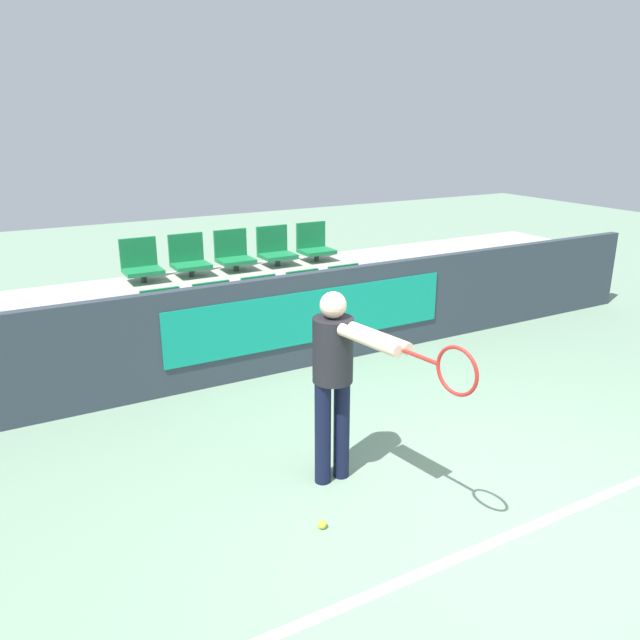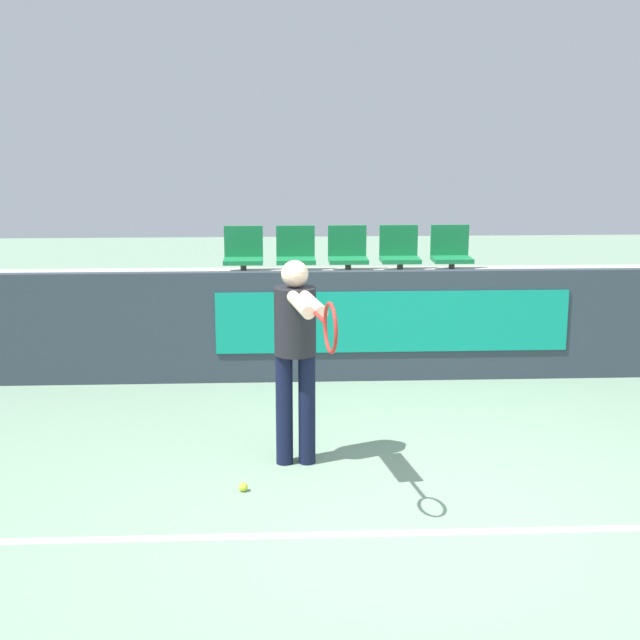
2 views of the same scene
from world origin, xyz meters
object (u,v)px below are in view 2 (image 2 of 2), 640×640
at_px(stadium_chair_0, 241,305).
at_px(stadium_chair_5, 243,253).
at_px(stadium_chair_9, 451,252).
at_px(tennis_player, 297,342).
at_px(stadium_chair_4, 465,303).
at_px(stadium_chair_8, 399,252).
at_px(stadium_chair_1, 298,305).
at_px(stadium_chair_3, 410,304).
at_px(tennis_ball, 243,487).
at_px(stadium_chair_6, 296,253).
at_px(stadium_chair_2, 354,304).
at_px(stadium_chair_7, 348,252).

bearing_deg(stadium_chair_0, stadium_chair_5, 90.00).
height_order(stadium_chair_9, tennis_player, tennis_player).
bearing_deg(stadium_chair_4, tennis_player, -122.53).
height_order(stadium_chair_4, stadium_chair_5, stadium_chair_5).
height_order(stadium_chair_5, stadium_chair_8, same).
height_order(stadium_chair_0, stadium_chair_8, stadium_chair_8).
relative_size(stadium_chair_1, stadium_chair_3, 1.00).
distance_m(stadium_chair_5, stadium_chair_8, 1.82).
bearing_deg(stadium_chair_0, tennis_ball, -87.73).
xyz_separation_m(stadium_chair_1, stadium_chair_6, (0.00, 0.89, 0.43)).
distance_m(stadium_chair_6, stadium_chair_9, 1.82).
height_order(stadium_chair_5, tennis_player, tennis_player).
bearing_deg(tennis_player, tennis_ball, -140.75).
xyz_separation_m(stadium_chair_4, tennis_ball, (-2.29, -3.41, -0.62)).
relative_size(stadium_chair_1, tennis_ball, 7.96).
height_order(stadium_chair_2, stadium_chair_6, stadium_chair_6).
relative_size(stadium_chair_1, stadium_chair_9, 1.00).
bearing_deg(stadium_chair_5, stadium_chair_1, -55.92).
relative_size(stadium_chair_8, tennis_ball, 7.96).
bearing_deg(stadium_chair_4, stadium_chair_2, 180.00).
xyz_separation_m(stadium_chair_2, stadium_chair_9, (1.21, 0.89, 0.43)).
xyz_separation_m(stadium_chair_6, stadium_chair_9, (1.82, 0.00, 0.00)).
distance_m(stadium_chair_1, stadium_chair_5, 1.16).
distance_m(stadium_chair_3, stadium_chair_7, 1.16).
xyz_separation_m(stadium_chair_2, tennis_ball, (-1.08, -3.41, -0.62)).
bearing_deg(stadium_chair_5, tennis_player, -82.11).
height_order(stadium_chair_0, tennis_ball, stadium_chair_0).
distance_m(stadium_chair_3, stadium_chair_9, 1.16).
distance_m(stadium_chair_4, stadium_chair_6, 2.07).
height_order(stadium_chair_4, stadium_chair_7, stadium_chair_7).
bearing_deg(tennis_ball, stadium_chair_4, 56.19).
distance_m(stadium_chair_4, tennis_player, 3.52).
bearing_deg(stadium_chair_4, tennis_ball, -123.81).
height_order(stadium_chair_0, stadium_chair_6, stadium_chair_6).
distance_m(stadium_chair_4, stadium_chair_5, 2.62).
height_order(stadium_chair_4, stadium_chair_8, stadium_chair_8).
distance_m(stadium_chair_5, stadium_chair_6, 0.61).
bearing_deg(stadium_chair_8, stadium_chair_9, 0.00).
xyz_separation_m(stadium_chair_2, tennis_player, (-0.68, -2.96, 0.32)).
bearing_deg(stadium_chair_9, stadium_chair_6, 180.00).
bearing_deg(tennis_ball, stadium_chair_2, 72.51).
xyz_separation_m(stadium_chair_8, tennis_ball, (-1.68, -4.31, -1.06)).
height_order(stadium_chair_2, stadium_chair_5, stadium_chair_5).
height_order(stadium_chair_0, stadium_chair_5, stadium_chair_5).
xyz_separation_m(stadium_chair_4, tennis_player, (-1.89, -2.96, 0.32)).
distance_m(stadium_chair_1, tennis_ball, 3.50).
xyz_separation_m(stadium_chair_0, stadium_chair_2, (1.21, 0.00, 0.00)).
height_order(stadium_chair_3, tennis_ball, stadium_chair_3).
xyz_separation_m(stadium_chair_0, stadium_chair_6, (0.61, 0.89, 0.43)).
bearing_deg(stadium_chair_6, stadium_chair_1, -90.00).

